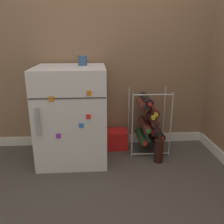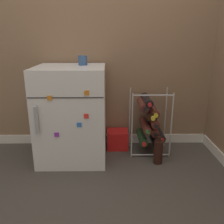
# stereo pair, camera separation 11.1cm
# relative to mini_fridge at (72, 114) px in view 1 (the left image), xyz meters

# --- Properties ---
(ground_plane) EXTENTS (14.00, 14.00, 0.00)m
(ground_plane) POSITION_rel_mini_fridge_xyz_m (0.49, -0.33, -0.41)
(ground_plane) COLOR #423D38
(wall_back) EXTENTS (6.66, 0.07, 2.50)m
(wall_back) POSITION_rel_mini_fridge_xyz_m (0.49, 0.32, 0.83)
(wall_back) COLOR #84664C
(wall_back) RESTS_ON ground_plane
(mini_fridge) EXTENTS (0.58, 0.56, 0.82)m
(mini_fridge) POSITION_rel_mini_fridge_xyz_m (0.00, 0.00, 0.00)
(mini_fridge) COLOR silver
(mini_fridge) RESTS_ON ground_plane
(wine_rack) EXTENTS (0.36, 0.33, 0.60)m
(wine_rack) POSITION_rel_mini_fridge_xyz_m (0.70, 0.09, -0.11)
(wine_rack) COLOR #B2B2B7
(wine_rack) RESTS_ON ground_plane
(soda_box) EXTENTS (0.20, 0.18, 0.18)m
(soda_box) POSITION_rel_mini_fridge_xyz_m (0.41, 0.17, -0.32)
(soda_box) COLOR red
(soda_box) RESTS_ON ground_plane
(fridge_top_cup) EXTENTS (0.08, 0.08, 0.08)m
(fridge_top_cup) POSITION_rel_mini_fridge_xyz_m (0.10, 0.07, 0.45)
(fridge_top_cup) COLOR #335184
(fridge_top_cup) RESTS_ON mini_fridge
(loose_bottle_floor) EXTENTS (0.08, 0.08, 0.25)m
(loose_bottle_floor) POSITION_rel_mini_fridge_xyz_m (0.75, -0.14, -0.30)
(loose_bottle_floor) COLOR black
(loose_bottle_floor) RESTS_ON ground_plane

